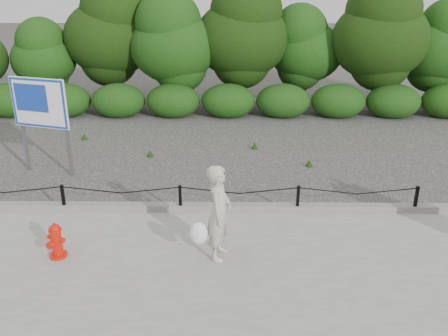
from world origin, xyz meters
TOP-DOWN VIEW (x-y plane):
  - ground at (0.00, 0.00)m, footprint 90.00×90.00m
  - sidewalk at (0.00, -2.00)m, footprint 14.00×4.00m
  - curb at (0.00, 0.05)m, footprint 14.00×0.22m
  - chain_barrier at (0.00, 0.00)m, footprint 10.06×0.06m
  - treeline at (1.00, 8.95)m, footprint 20.07×3.83m
  - fire_hydrant at (-2.03, -1.80)m, footprint 0.41×0.41m
  - pedestrian at (0.84, -1.77)m, footprint 0.77×0.70m
  - advertising_sign at (-3.65, 2.28)m, footprint 1.50×0.54m

SIDE VIEW (x-z plane):
  - ground at x=0.00m, z-range 0.00..0.00m
  - sidewalk at x=0.00m, z-range 0.00..0.08m
  - curb at x=0.00m, z-range 0.08..0.22m
  - fire_hydrant at x=-2.03m, z-range 0.06..0.74m
  - chain_barrier at x=0.00m, z-range 0.16..0.76m
  - pedestrian at x=0.84m, z-range 0.06..1.81m
  - advertising_sign at x=-3.65m, z-range 0.51..3.00m
  - treeline at x=1.00m, z-range 0.21..4.98m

